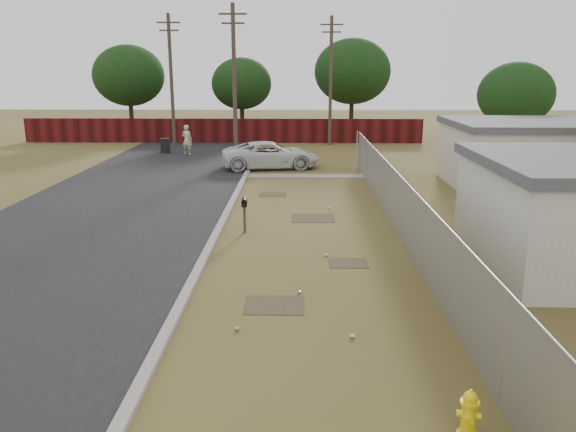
{
  "coord_description": "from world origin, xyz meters",
  "views": [
    {
      "loc": [
        -0.24,
        -17.28,
        5.42
      ],
      "look_at": [
        -0.56,
        -0.87,
        1.1
      ],
      "focal_mm": 35.0,
      "sensor_mm": 36.0,
      "label": 1
    }
  ],
  "objects_px": {
    "fire_hydrant": "(469,415)",
    "pedestrian": "(187,140)",
    "trash_bin": "(165,145)",
    "pickup_truck": "(271,155)",
    "mailbox": "(244,205)"
  },
  "relations": [
    {
      "from": "fire_hydrant",
      "to": "pedestrian",
      "type": "bearing_deg",
      "value": 108.91
    },
    {
      "from": "fire_hydrant",
      "to": "trash_bin",
      "type": "bearing_deg",
      "value": 111.21
    },
    {
      "from": "pickup_truck",
      "to": "trash_bin",
      "type": "relative_size",
      "value": 5.62
    },
    {
      "from": "fire_hydrant",
      "to": "mailbox",
      "type": "height_order",
      "value": "mailbox"
    },
    {
      "from": "pickup_truck",
      "to": "pedestrian",
      "type": "xyz_separation_m",
      "value": [
        -5.65,
        4.97,
        0.22
      ]
    },
    {
      "from": "mailbox",
      "to": "trash_bin",
      "type": "xyz_separation_m",
      "value": [
        -7.05,
        18.62,
        -0.46
      ]
    },
    {
      "from": "pickup_truck",
      "to": "pedestrian",
      "type": "bearing_deg",
      "value": 39.28
    },
    {
      "from": "pickup_truck",
      "to": "pedestrian",
      "type": "distance_m",
      "value": 7.53
    },
    {
      "from": "fire_hydrant",
      "to": "mailbox",
      "type": "distance_m",
      "value": 11.79
    },
    {
      "from": "mailbox",
      "to": "pickup_truck",
      "type": "relative_size",
      "value": 0.22
    },
    {
      "from": "mailbox",
      "to": "trash_bin",
      "type": "relative_size",
      "value": 1.26
    },
    {
      "from": "pickup_truck",
      "to": "trash_bin",
      "type": "height_order",
      "value": "pickup_truck"
    },
    {
      "from": "mailbox",
      "to": "trash_bin",
      "type": "distance_m",
      "value": 19.91
    },
    {
      "from": "fire_hydrant",
      "to": "trash_bin",
      "type": "height_order",
      "value": "trash_bin"
    },
    {
      "from": "fire_hydrant",
      "to": "mailbox",
      "type": "xyz_separation_m",
      "value": [
        -4.42,
        10.91,
        0.58
      ]
    }
  ]
}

